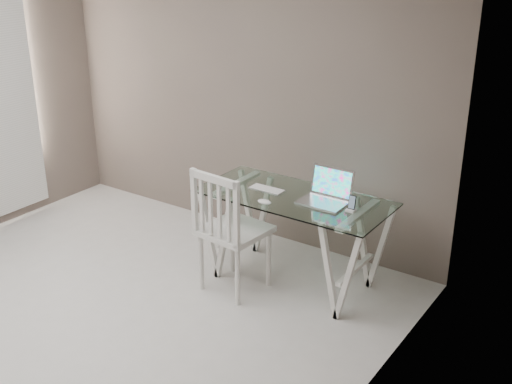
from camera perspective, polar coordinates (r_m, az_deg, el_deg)
room at (r=4.18m, az=-20.16°, el=8.02°), size 4.50×4.52×2.71m
desk at (r=5.10m, az=3.30°, el=-4.17°), size 1.50×0.70×0.75m
chair at (r=4.88m, az=-2.57°, el=-3.08°), size 0.50×0.50×1.02m
laptop at (r=4.87m, az=6.29°, el=-0.18°), size 0.35×0.29×0.25m
keyboard at (r=5.07m, az=0.97°, el=0.25°), size 0.29×0.13×0.01m
mouse at (r=4.80m, az=0.75°, el=-0.89°), size 0.11×0.07×0.04m
phone_dock at (r=4.73m, az=8.48°, el=-1.31°), size 0.07×0.07×0.12m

